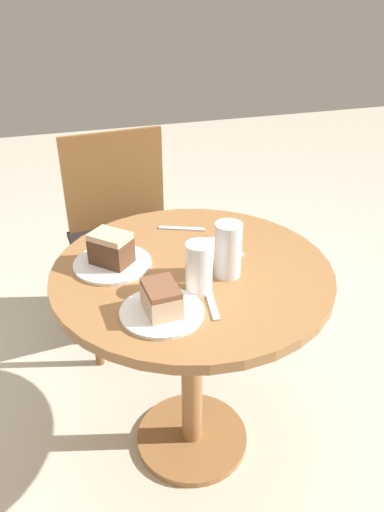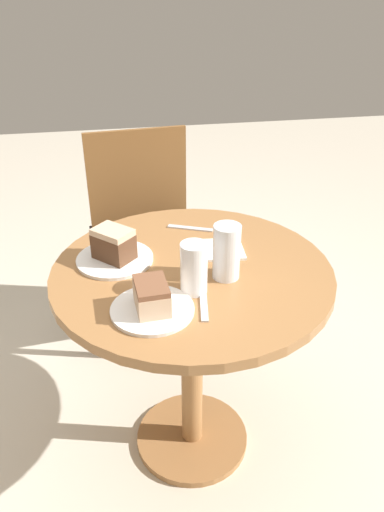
{
  "view_description": "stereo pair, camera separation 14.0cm",
  "coord_description": "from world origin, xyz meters",
  "px_view_note": "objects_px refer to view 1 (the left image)",
  "views": [
    {
      "loc": [
        -0.35,
        -1.16,
        1.47
      ],
      "look_at": [
        0.0,
        0.0,
        0.76
      ],
      "focal_mm": 35.0,
      "sensor_mm": 36.0,
      "label": 1
    },
    {
      "loc": [
        -0.21,
        -1.19,
        1.47
      ],
      "look_at": [
        0.0,
        0.0,
        0.76
      ],
      "focal_mm": 35.0,
      "sensor_mm": 36.0,
      "label": 2
    }
  ],
  "objects_px": {
    "plate_far": "(112,264)",
    "glass_lemonade": "(199,271)",
    "chair": "(125,232)",
    "cake_slice_near": "(161,298)",
    "cake_slice_far": "(111,248)",
    "plate_near": "(162,312)",
    "glass_water": "(228,253)"
  },
  "relations": [
    {
      "from": "plate_far",
      "to": "glass_lemonade",
      "type": "relative_size",
      "value": 1.59
    },
    {
      "from": "chair",
      "to": "cake_slice_near",
      "type": "xyz_separation_m",
      "value": [
        -0.06,
        -0.95,
        0.3
      ]
    },
    {
      "from": "cake_slice_near",
      "to": "cake_slice_far",
      "type": "xyz_separation_m",
      "value": [
        -0.08,
        0.27,
        0.01
      ]
    },
    {
      "from": "cake_slice_near",
      "to": "cake_slice_far",
      "type": "height_order",
      "value": "cake_slice_far"
    },
    {
      "from": "plate_near",
      "to": "plate_far",
      "type": "distance_m",
      "value": 0.28
    },
    {
      "from": "cake_slice_near",
      "to": "glass_water",
      "type": "height_order",
      "value": "glass_water"
    },
    {
      "from": "chair",
      "to": "glass_lemonade",
      "type": "xyz_separation_m",
      "value": [
        0.06,
        -0.87,
        0.31
      ]
    },
    {
      "from": "chair",
      "to": "glass_water",
      "type": "relative_size",
      "value": 5.58
    },
    {
      "from": "plate_near",
      "to": "cake_slice_near",
      "type": "bearing_deg",
      "value": 0.0
    },
    {
      "from": "plate_near",
      "to": "glass_lemonade",
      "type": "relative_size",
      "value": 1.49
    },
    {
      "from": "chair",
      "to": "plate_far",
      "type": "bearing_deg",
      "value": -106.96
    },
    {
      "from": "cake_slice_far",
      "to": "glass_lemonade",
      "type": "height_order",
      "value": "glass_lemonade"
    },
    {
      "from": "plate_far",
      "to": "glass_water",
      "type": "relative_size",
      "value": 1.43
    },
    {
      "from": "plate_far",
      "to": "cake_slice_near",
      "type": "bearing_deg",
      "value": -73.11
    },
    {
      "from": "cake_slice_far",
      "to": "plate_far",
      "type": "bearing_deg",
      "value": 0.0
    },
    {
      "from": "plate_far",
      "to": "glass_lemonade",
      "type": "xyz_separation_m",
      "value": [
        0.2,
        -0.19,
        0.06
      ]
    },
    {
      "from": "cake_slice_far",
      "to": "glass_lemonade",
      "type": "xyz_separation_m",
      "value": [
        0.2,
        -0.19,
        0.01
      ]
    },
    {
      "from": "chair",
      "to": "plate_near",
      "type": "distance_m",
      "value": 0.98
    },
    {
      "from": "glass_water",
      "to": "plate_far",
      "type": "bearing_deg",
      "value": 154.76
    },
    {
      "from": "plate_near",
      "to": "cake_slice_far",
      "type": "height_order",
      "value": "cake_slice_far"
    },
    {
      "from": "glass_water",
      "to": "plate_near",
      "type": "bearing_deg",
      "value": -150.12
    },
    {
      "from": "cake_slice_near",
      "to": "glass_lemonade",
      "type": "distance_m",
      "value": 0.14
    },
    {
      "from": "plate_near",
      "to": "cake_slice_far",
      "type": "distance_m",
      "value": 0.28
    },
    {
      "from": "plate_far",
      "to": "glass_lemonade",
      "type": "distance_m",
      "value": 0.28
    },
    {
      "from": "cake_slice_far",
      "to": "glass_lemonade",
      "type": "distance_m",
      "value": 0.28
    },
    {
      "from": "glass_water",
      "to": "chair",
      "type": "bearing_deg",
      "value": 100.92
    },
    {
      "from": "plate_far",
      "to": "chair",
      "type": "bearing_deg",
      "value": 78.3
    },
    {
      "from": "cake_slice_near",
      "to": "glass_lemonade",
      "type": "xyz_separation_m",
      "value": [
        0.12,
        0.07,
        0.02
      ]
    },
    {
      "from": "cake_slice_near",
      "to": "cake_slice_far",
      "type": "relative_size",
      "value": 0.84
    },
    {
      "from": "plate_near",
      "to": "glass_water",
      "type": "xyz_separation_m",
      "value": [
        0.22,
        0.13,
        0.06
      ]
    },
    {
      "from": "plate_near",
      "to": "cake_slice_near",
      "type": "xyz_separation_m",
      "value": [
        0.0,
        0.0,
        0.04
      ]
    },
    {
      "from": "chair",
      "to": "cake_slice_far",
      "type": "height_order",
      "value": "chair"
    }
  ]
}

